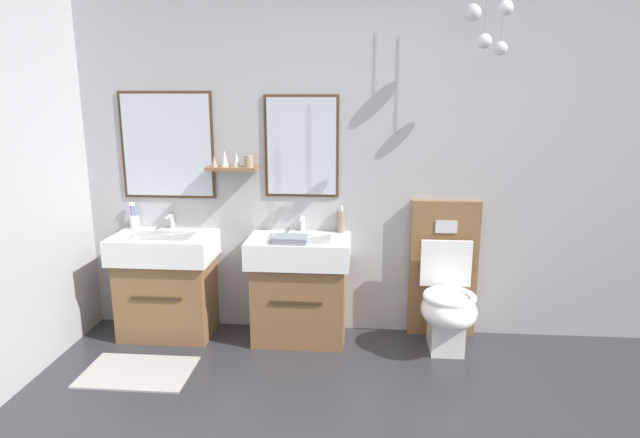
{
  "coord_description": "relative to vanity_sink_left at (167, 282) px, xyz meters",
  "views": [
    {
      "loc": [
        -0.32,
        -1.8,
        1.73
      ],
      "look_at": [
        -0.6,
        1.66,
        0.91
      ],
      "focal_mm": 30.06,
      "sensor_mm": 36.0,
      "label": 1
    }
  ],
  "objects": [
    {
      "name": "toothbrush_cup",
      "position": [
        -0.27,
        0.16,
        0.41
      ],
      "size": [
        0.07,
        0.07,
        0.2
      ],
      "color": "silver",
      "rests_on": "vanity_sink_left"
    },
    {
      "name": "soap_dispenser",
      "position": [
        1.25,
        0.17,
        0.44
      ],
      "size": [
        0.06,
        0.06,
        0.2
      ],
      "color": "gray",
      "rests_on": "vanity_sink_right"
    },
    {
      "name": "wall_back",
      "position": [
        1.7,
        0.25,
        0.95
      ],
      "size": [
        4.92,
        0.64,
        2.68
      ],
      "color": "#A8A8AA",
      "rests_on": "ground"
    },
    {
      "name": "toilet",
      "position": [
        1.99,
        -0.01,
        -0.02
      ],
      "size": [
        0.48,
        0.62,
        1.0
      ],
      "color": "brown",
      "rests_on": "ground"
    },
    {
      "name": "vanity_sink_left",
      "position": [
        0.0,
        0.0,
        0.0
      ],
      "size": [
        0.71,
        0.47,
        0.75
      ],
      "color": "brown",
      "rests_on": "ground"
    },
    {
      "name": "folded_hand_towel",
      "position": [
        0.93,
        -0.13,
        0.38
      ],
      "size": [
        0.22,
        0.16,
        0.04
      ],
      "primitive_type": "cube",
      "color": "gray",
      "rests_on": "vanity_sink_right"
    },
    {
      "name": "tap_on_left_sink",
      "position": [
        -0.0,
        0.17,
        0.43
      ],
      "size": [
        0.03,
        0.13,
        0.11
      ],
      "color": "silver",
      "rests_on": "vanity_sink_left"
    },
    {
      "name": "tap_on_right_sink",
      "position": [
        0.97,
        0.17,
        0.43
      ],
      "size": [
        0.03,
        0.13,
        0.11
      ],
      "color": "silver",
      "rests_on": "vanity_sink_right"
    },
    {
      "name": "vanity_sink_right",
      "position": [
        0.97,
        0.0,
        0.0
      ],
      "size": [
        0.71,
        0.47,
        0.75
      ],
      "color": "brown",
      "rests_on": "ground"
    },
    {
      "name": "bath_mat",
      "position": [
        -0.0,
        -0.58,
        -0.39
      ],
      "size": [
        0.68,
        0.44,
        0.01
      ],
      "primitive_type": "cube",
      "color": "#9E9993",
      "rests_on": "ground"
    }
  ]
}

